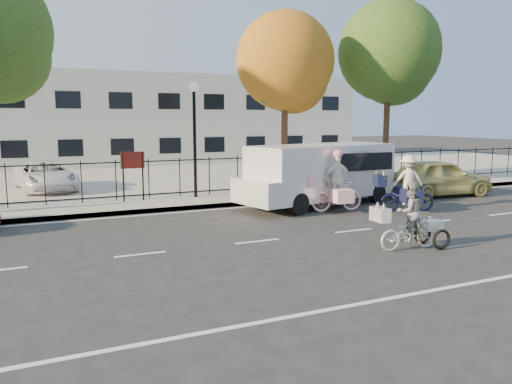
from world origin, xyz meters
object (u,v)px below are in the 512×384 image
lot_car_b (46,176)px  zebra_trike (409,224)px  lot_car_d (307,165)px  white_van (319,172)px  unicorn_bike (336,189)px  bull_bike (406,189)px  gold_sedan (438,177)px  lamppost (194,119)px

lot_car_b → zebra_trike: bearing=-68.9°
zebra_trike → lot_car_d: (4.59, 12.74, 0.17)m
zebra_trike → white_van: (1.30, 6.26, 0.58)m
unicorn_bike → lot_car_b: unicorn_bike is taller
bull_bike → lot_car_b: size_ratio=0.49×
zebra_trike → gold_sedan: bearing=-44.0°
lamppost → gold_sedan: size_ratio=0.97×
lamppost → zebra_trike: (2.52, -9.01, -2.48)m
gold_sedan → lot_car_d: bearing=22.5°
lot_car_d → zebra_trike: bearing=-103.3°
lot_car_d → lamppost: bearing=-145.8°
lot_car_b → lot_car_d: lot_car_d is taller
unicorn_bike → bull_bike: 2.40m
lamppost → lot_car_d: size_ratio=1.12×
gold_sedan → lot_car_b: gold_sedan is taller
unicorn_bike → gold_sedan: bearing=-69.4°
lamppost → bull_bike: bearing=-40.8°
lot_car_d → gold_sedan: bearing=-65.0°
zebra_trike → bull_bike: 5.18m
zebra_trike → unicorn_bike: size_ratio=0.90×
zebra_trike → lot_car_d: 13.54m
white_van → bull_bike: bearing=-62.0°
unicorn_bike → gold_sedan: size_ratio=0.48×
unicorn_bike → white_van: bearing=2.0°
unicorn_bike → bull_bike: unicorn_bike is taller
lot_car_d → bull_bike: bearing=-91.6°
white_van → lamppost: bearing=131.0°
zebra_trike → gold_sedan: size_ratio=0.43×
bull_bike → gold_sedan: bull_bike is taller
lamppost → lot_car_d: (7.11, 3.73, -2.30)m
gold_sedan → lot_car_b: (-14.51, 7.31, -0.00)m
lamppost → gold_sedan: bearing=-17.5°
unicorn_bike → lot_car_d: bearing=-14.7°
unicorn_bike → lot_car_b: size_ratio=0.49×
lamppost → white_van: size_ratio=0.66×
unicorn_bike → white_van: (0.17, 1.37, 0.43)m
bull_bike → lot_car_d: bearing=12.2°
lot_car_b → bull_bike: bearing=-49.3°
lamppost → gold_sedan: (9.34, -2.95, -2.35)m
bull_bike → lot_car_b: bull_bike is taller
unicorn_bike → white_van: white_van is taller
unicorn_bike → lot_car_b: (-8.83, 8.48, -0.02)m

